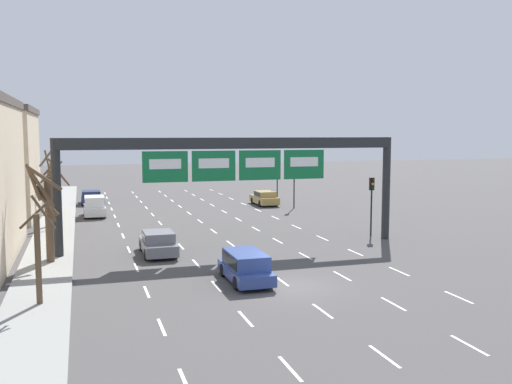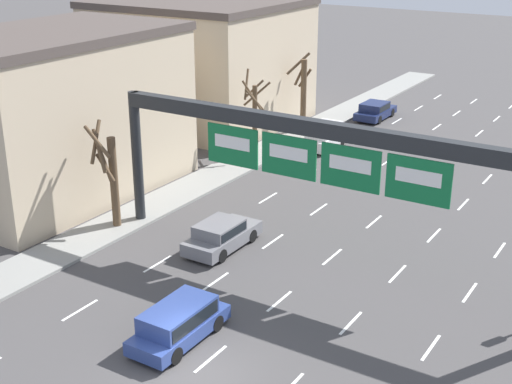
# 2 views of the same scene
# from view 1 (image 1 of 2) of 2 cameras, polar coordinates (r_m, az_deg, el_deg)

# --- Properties ---
(ground_plane) EXTENTS (220.00, 220.00, 0.00)m
(ground_plane) POSITION_cam_1_polar(r_m,az_deg,el_deg) (27.65, 3.27, -9.39)
(ground_plane) COLOR #474444
(sidewalk_left) EXTENTS (2.80, 110.00, 0.15)m
(sidewalk_left) POSITION_cam_1_polar(r_m,az_deg,el_deg) (26.08, -21.12, -10.57)
(sidewalk_left) COLOR gray
(sidewalk_left) RESTS_ON ground_plane
(lane_dashes) EXTENTS (13.32, 67.00, 0.01)m
(lane_dashes) POSITION_cam_1_polar(r_m,az_deg,el_deg) (40.27, -3.47, -4.51)
(lane_dashes) COLOR white
(lane_dashes) RESTS_ON ground_plane
(sign_gantry) EXTENTS (21.94, 0.70, 7.01)m
(sign_gantry) POSITION_cam_1_polar(r_m,az_deg,el_deg) (35.81, -2.02, 3.27)
(sign_gantry) COLOR #232628
(sign_gantry) RESTS_ON ground_plane
(suv_white) EXTENTS (1.83, 3.96, 1.78)m
(suv_white) POSITION_cam_1_polar(r_m,az_deg,el_deg) (51.76, -15.85, -1.29)
(suv_white) COLOR silver
(suv_white) RESTS_ON ground_plane
(car_grey) EXTENTS (1.90, 4.43, 1.43)m
(car_grey) POSITION_cam_1_polar(r_m,az_deg,el_deg) (34.85, -9.76, -4.96)
(car_grey) COLOR slate
(car_grey) RESTS_ON ground_plane
(car_gold) EXTENTS (1.91, 4.40, 1.43)m
(car_gold) POSITION_cam_1_polar(r_m,az_deg,el_deg) (57.76, 0.86, -0.56)
(car_gold) COLOR #A88947
(car_gold) RESTS_ON ground_plane
(suv_blue) EXTENTS (1.84, 4.35, 1.50)m
(suv_blue) POSITION_cam_1_polar(r_m,az_deg,el_deg) (28.19, -1.04, -7.32)
(suv_blue) COLOR navy
(suv_blue) RESTS_ON ground_plane
(car_navy) EXTENTS (1.97, 4.47, 1.38)m
(car_navy) POSITION_cam_1_polar(r_m,az_deg,el_deg) (61.04, -16.16, -0.46)
(car_navy) COLOR #19234C
(car_navy) RESTS_ON ground_plane
(traffic_light_near_gantry) EXTENTS (0.30, 0.35, 4.86)m
(traffic_light_near_gantry) POSITION_cam_1_polar(r_m,az_deg,el_deg) (55.03, 3.85, 1.93)
(traffic_light_near_gantry) COLOR black
(traffic_light_near_gantry) RESTS_ON ground_plane
(traffic_light_mid_block) EXTENTS (0.30, 0.35, 4.16)m
(traffic_light_mid_block) POSITION_cam_1_polar(r_m,az_deg,el_deg) (41.19, 11.50, -0.19)
(traffic_light_mid_block) COLOR black
(traffic_light_mid_block) RESTS_ON ground_plane
(traffic_light_far_end) EXTENTS (0.30, 0.35, 4.22)m
(traffic_light_far_end) POSITION_cam_1_polar(r_m,az_deg,el_deg) (60.22, 2.15, 1.88)
(traffic_light_far_end) COLOR black
(traffic_light_far_end) RESTS_ON ground_plane
(tree_bare_closest) EXTENTS (1.99, 1.64, 5.47)m
(tree_bare_closest) POSITION_cam_1_polar(r_m,az_deg,el_deg) (33.32, -20.17, -1.76)
(tree_bare_closest) COLOR brown
(tree_bare_closest) RESTS_ON sidewalk_left
(tree_bare_second) EXTENTS (1.55, 1.56, 4.68)m
(tree_bare_second) POSITION_cam_1_polar(r_m,az_deg,el_deg) (25.53, -20.88, -5.41)
(tree_bare_second) COLOR brown
(tree_bare_second) RESTS_ON sidewalk_left
(tree_bare_third) EXTENTS (1.79, 1.76, 5.70)m
(tree_bare_third) POSITION_cam_1_polar(r_m,az_deg,el_deg) (54.47, -19.48, 1.23)
(tree_bare_third) COLOR brown
(tree_bare_third) RESTS_ON sidewalk_left
(tree_bare_furthest) EXTENTS (2.30, 2.32, 5.82)m
(tree_bare_furthest) POSITION_cam_1_polar(r_m,az_deg,el_deg) (47.15, -19.43, 0.54)
(tree_bare_furthest) COLOR brown
(tree_bare_furthest) RESTS_ON sidewalk_left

